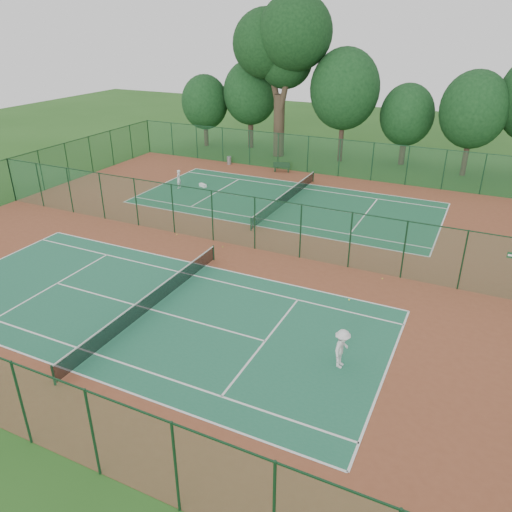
{
  "coord_description": "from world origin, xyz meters",
  "views": [
    {
      "loc": [
        14.2,
        -26.26,
        13.39
      ],
      "look_at": [
        3.54,
        -3.99,
        1.6
      ],
      "focal_mm": 35.0,
      "sensor_mm": 36.0,
      "label": 1
    }
  ],
  "objects_px": {
    "kit_bag": "(203,185)",
    "player_far": "(179,179)",
    "bench": "(282,167)",
    "big_tree": "(282,43)",
    "trash_bin": "(229,160)",
    "player_near": "(342,349)"
  },
  "relations": [
    {
      "from": "kit_bag",
      "to": "player_far",
      "type": "bearing_deg",
      "value": -120.42
    },
    {
      "from": "trash_bin",
      "to": "big_tree",
      "type": "xyz_separation_m",
      "value": [
        3.2,
        5.64,
        10.77
      ]
    },
    {
      "from": "player_far",
      "to": "bench",
      "type": "height_order",
      "value": "player_far"
    },
    {
      "from": "trash_bin",
      "to": "kit_bag",
      "type": "relative_size",
      "value": 1.04
    },
    {
      "from": "player_near",
      "to": "player_far",
      "type": "relative_size",
      "value": 1.11
    },
    {
      "from": "player_near",
      "to": "bench",
      "type": "relative_size",
      "value": 1.07
    },
    {
      "from": "player_far",
      "to": "bench",
      "type": "distance_m",
      "value": 10.49
    },
    {
      "from": "player_near",
      "to": "big_tree",
      "type": "distance_m",
      "value": 37.68
    },
    {
      "from": "player_near",
      "to": "trash_bin",
      "type": "height_order",
      "value": "player_near"
    },
    {
      "from": "trash_bin",
      "to": "bench",
      "type": "bearing_deg",
      "value": -2.87
    },
    {
      "from": "bench",
      "to": "player_near",
      "type": "bearing_deg",
      "value": -77.08
    },
    {
      "from": "bench",
      "to": "big_tree",
      "type": "relative_size",
      "value": 0.11
    },
    {
      "from": "bench",
      "to": "trash_bin",
      "type": "bearing_deg",
      "value": 162.3
    },
    {
      "from": "trash_bin",
      "to": "bench",
      "type": "xyz_separation_m",
      "value": [
        5.89,
        -0.29,
        0.12
      ]
    },
    {
      "from": "bench",
      "to": "big_tree",
      "type": "height_order",
      "value": "big_tree"
    },
    {
      "from": "player_near",
      "to": "bench",
      "type": "height_order",
      "value": "player_near"
    },
    {
      "from": "player_near",
      "to": "big_tree",
      "type": "relative_size",
      "value": 0.11
    },
    {
      "from": "trash_bin",
      "to": "bench",
      "type": "height_order",
      "value": "bench"
    },
    {
      "from": "kit_bag",
      "to": "big_tree",
      "type": "distance_m",
      "value": 17.34
    },
    {
      "from": "player_near",
      "to": "trash_bin",
      "type": "distance_m",
      "value": 33.15
    },
    {
      "from": "bench",
      "to": "kit_bag",
      "type": "bearing_deg",
      "value": -135.78
    },
    {
      "from": "player_far",
      "to": "trash_bin",
      "type": "height_order",
      "value": "player_far"
    }
  ]
}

